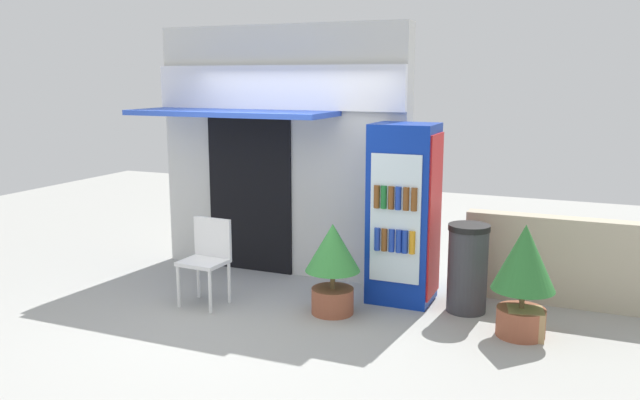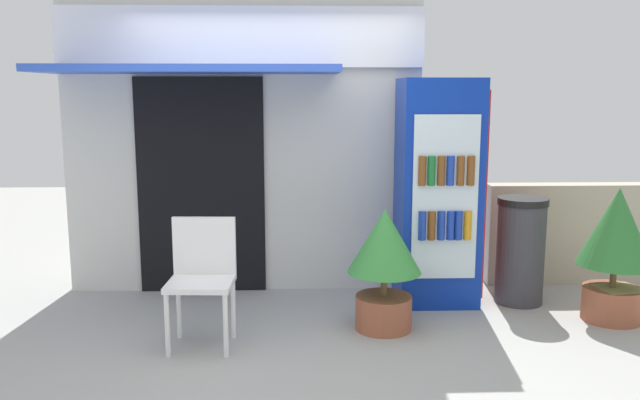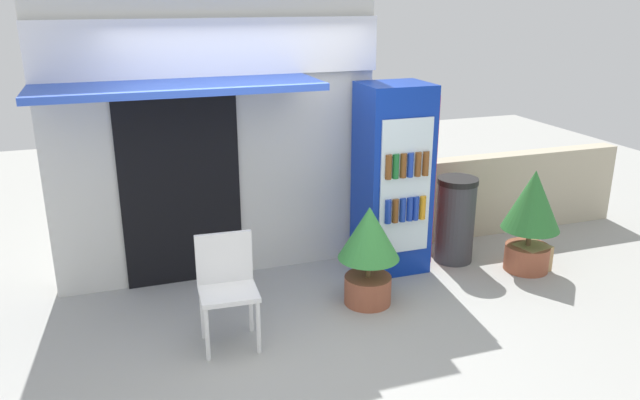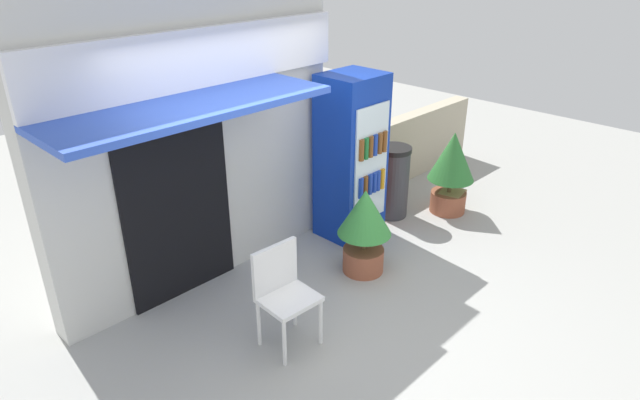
% 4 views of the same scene
% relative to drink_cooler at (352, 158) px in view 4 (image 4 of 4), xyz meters
% --- Properties ---
extents(ground, '(16.00, 16.00, 0.00)m').
position_rel_drink_cooler_xyz_m(ground, '(-1.43, -1.05, -0.97)').
color(ground, '#A3A39E').
extents(storefront_building, '(3.21, 1.13, 3.03)m').
position_rel_drink_cooler_xyz_m(storefront_building, '(-1.73, 0.48, 0.59)').
color(storefront_building, silver).
rests_on(storefront_building, ground).
extents(drink_cooler, '(0.69, 0.64, 1.94)m').
position_rel_drink_cooler_xyz_m(drink_cooler, '(0.00, 0.00, 0.00)').
color(drink_cooler, '#0C2D9E').
rests_on(drink_cooler, ground).
extents(plastic_chair, '(0.48, 0.43, 0.92)m').
position_rel_drink_cooler_xyz_m(plastic_chair, '(-1.91, -0.91, -0.42)').
color(plastic_chair, white).
rests_on(plastic_chair, ground).
extents(potted_plant_near_shop, '(0.57, 0.57, 0.95)m').
position_rel_drink_cooler_xyz_m(potted_plant_near_shop, '(-0.55, -0.68, -0.40)').
color(potted_plant_near_shop, '#995138').
rests_on(potted_plant_near_shop, ground).
extents(potted_plant_curbside, '(0.59, 0.59, 1.08)m').
position_rel_drink_cooler_xyz_m(potted_plant_curbside, '(1.32, -0.54, -0.33)').
color(potted_plant_curbside, '#995138').
rests_on(potted_plant_curbside, ground).
extents(trash_bin, '(0.43, 0.43, 0.93)m').
position_rel_drink_cooler_xyz_m(trash_bin, '(0.72, -0.07, -0.50)').
color(trash_bin, '#38383D').
rests_on(trash_bin, ground).
extents(stone_boundary_wall, '(2.69, 0.22, 0.96)m').
position_rel_drink_cooler_xyz_m(stone_boundary_wall, '(1.94, 0.54, -0.49)').
color(stone_boundary_wall, '#B7AD93').
rests_on(stone_boundary_wall, ground).
extents(cardboard_box, '(0.38, 0.35, 0.28)m').
position_rel_drink_cooler_xyz_m(cardboard_box, '(1.36, -0.57, -0.83)').
color(cardboard_box, tan).
rests_on(cardboard_box, ground).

